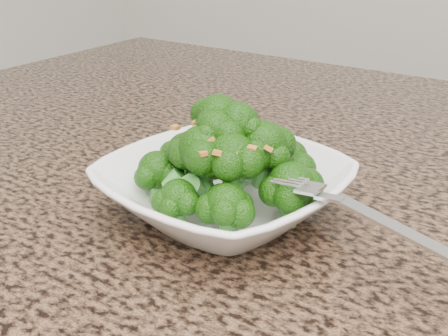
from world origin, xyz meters
The scene contains 5 objects.
granite_counter centered at (0.00, 0.30, 0.89)m, with size 1.64×1.04×0.03m, color brown.
bowl centered at (-0.15, 0.19, 0.93)m, with size 0.22×0.22×0.05m, color white.
broccoli_pile centered at (-0.15, 0.19, 0.99)m, with size 0.19×0.19×0.08m, color #184D08, non-canonical shape.
garlic_topping centered at (-0.15, 0.19, 1.03)m, with size 0.11×0.11×0.01m, color #C87A30, non-canonical shape.
fork centered at (-0.03, 0.17, 0.96)m, with size 0.18×0.03×0.01m, color silver, non-canonical shape.
Camera 1 is at (0.11, -0.20, 1.16)m, focal length 45.00 mm.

